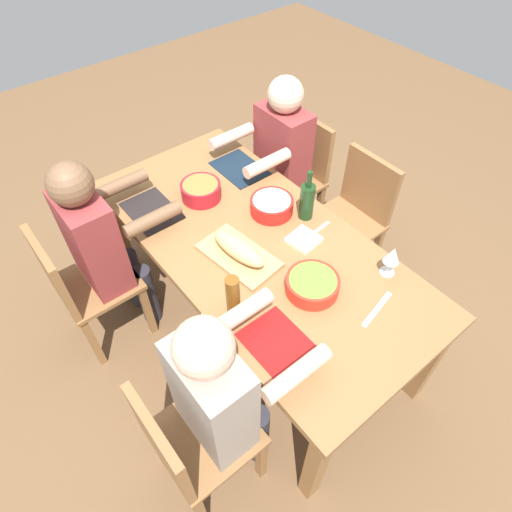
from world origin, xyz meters
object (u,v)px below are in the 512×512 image
diner_far_left (222,394)px  beer_bottle (233,296)px  chair_far_left (188,443)px  diner_far_right (102,242)px  bread_loaf (238,248)px  diner_near_right (277,156)px  serving_bowl_fruit (201,190)px  serving_bowl_salad (312,284)px  dining_table (256,252)px  chair_far_right (81,285)px  cutting_board (239,256)px  serving_bowl_pasta (272,205)px  wine_glass (392,256)px  napkin_stack (304,240)px  wine_bottle (307,201)px  chair_near_right (297,172)px  chair_near_center (354,213)px

diner_far_left → beer_bottle: size_ratio=5.45×
chair_far_left → diner_far_right: bearing=-9.9°
bread_loaf → diner_near_right: bearing=-52.5°
serving_bowl_fruit → serving_bowl_salad: bearing=-178.1°
dining_table → serving_bowl_fruit: serving_bowl_fruit is taller
chair_far_right → cutting_board: 0.89m
diner_far_right → diner_far_left: (-1.05, 0.00, 0.00)m
dining_table → diner_near_right: diner_near_right is taller
diner_near_right → serving_bowl_pasta: bearing=136.0°
wine_glass → chair_far_left: bearing=89.1°
napkin_stack → wine_bottle: bearing=-45.3°
chair_far_right → wine_bottle: (-0.54, -1.10, 0.37)m
chair_near_right → diner_far_right: bearing=90.0°
serving_bowl_salad → wine_bottle: (0.38, -0.31, 0.07)m
chair_near_right → serving_bowl_fruit: (-0.07, 0.80, 0.31)m
chair_near_right → diner_near_right: (0.00, 0.18, 0.21)m
chair_far_right → cutting_board: bearing=-130.8°
cutting_board → wine_bottle: (0.01, -0.45, 0.10)m
diner_far_right → wine_glass: bearing=-138.5°
chair_far_right → serving_bowl_fruit: (-0.07, -0.75, 0.31)m
diner_far_right → bread_loaf: (-0.56, -0.46, 0.11)m
serving_bowl_fruit → wine_bottle: 0.58m
chair_near_center → wine_glass: (-0.54, 0.42, 0.37)m
dining_table → beer_bottle: beer_bottle is taller
chair_near_right → diner_far_left: size_ratio=0.71×
serving_bowl_salad → serving_bowl_pasta: bearing=-20.8°
chair_near_right → serving_bowl_fruit: bearing=95.3°
dining_table → chair_far_right: 0.96m
diner_far_left → serving_bowl_pasta: 1.03m
wine_bottle → diner_far_right: bearing=59.2°
chair_far_right → chair_near_center: (-0.53, -1.56, 0.00)m
chair_far_right → napkin_stack: (-0.68, -0.97, 0.27)m
diner_near_right → chair_near_right: bearing=-90.0°
dining_table → chair_far_right: bearing=56.0°
serving_bowl_salad → serving_bowl_fruit: (0.85, 0.03, 0.01)m
chair_far_left → diner_near_right: bearing=-52.5°
dining_table → diner_near_right: 0.79m
cutting_board → chair_far_right: bearing=49.2°
diner_far_right → wine_bottle: size_ratio=4.14×
diner_far_right → serving_bowl_pasta: bearing=-117.0°
dining_table → serving_bowl_salad: 0.42m
cutting_board → dining_table: bearing=-76.7°
dining_table → chair_far_left: 0.96m
napkin_stack → diner_near_right: bearing=-31.1°
chair_far_right → wine_glass: size_ratio=5.12×
serving_bowl_salad → bread_loaf: size_ratio=0.76×
serving_bowl_salad → napkin_stack: size_ratio=1.74×
diner_far_left → serving_bowl_fruit: (0.98, -0.57, 0.09)m
diner_far_left → serving_bowl_pasta: (0.64, -0.80, 0.09)m
chair_near_center → bread_loaf: (-0.03, 0.91, 0.32)m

